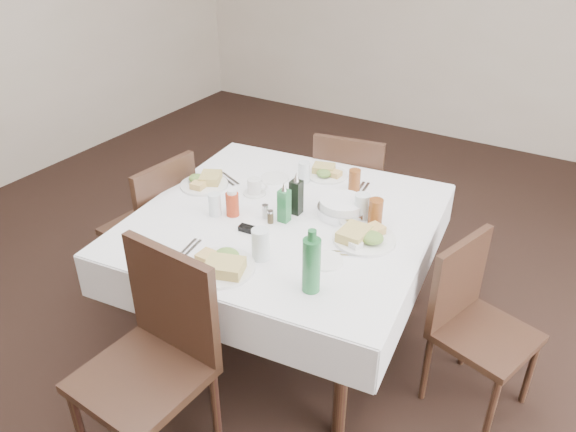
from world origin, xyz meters
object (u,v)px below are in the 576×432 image
object	(u,v)px
water_s	(261,244)
water_e	(362,207)
bread_basket	(342,208)
water_w	(215,204)
ketchup_bottle	(232,203)
green_bottle	(311,264)
chair_west	(157,221)
chair_north	(350,191)
oil_cruet_dark	(296,196)
water_n	(304,172)
coffee_mug	(255,187)
oil_cruet_green	(284,204)
chair_south	(157,349)
chair_east	(472,315)
dining_table	(284,229)

from	to	relation	value
water_s	water_e	size ratio (longest dim) A/B	1.06
bread_basket	water_w	bearing A→B (deg)	-148.57
ketchup_bottle	bread_basket	bearing A→B (deg)	31.71
water_w	green_bottle	bearing A→B (deg)	-21.77
chair_west	green_bottle	size ratio (longest dim) A/B	3.20
chair_north	oil_cruet_dark	bearing A→B (deg)	-85.69
water_n	water_e	size ratio (longest dim) A/B	0.85
coffee_mug	green_bottle	xyz separation A→B (m)	(0.66, -0.57, 0.09)
chair_west	water_e	world-z (taller)	chair_west
chair_north	green_bottle	bearing A→B (deg)	-71.59
chair_west	oil_cruet_green	size ratio (longest dim) A/B	4.26
chair_north	chair_west	bearing A→B (deg)	-130.84
chair_south	oil_cruet_dark	bearing A→B (deg)	84.04
water_w	green_bottle	size ratio (longest dim) A/B	0.41
bread_basket	chair_north	bearing A→B (deg)	111.37
water_n	water_w	bearing A→B (deg)	-109.71
chair_north	water_w	xyz separation A→B (m)	(-0.28, -1.01, 0.30)
chair_north	water_n	distance (m)	0.55
chair_east	oil_cruet_green	distance (m)	1.02
water_e	oil_cruet_dark	distance (m)	0.33
chair_north	chair_west	size ratio (longest dim) A/B	1.00
green_bottle	dining_table	bearing A→B (deg)	131.89
water_w	oil_cruet_dark	bearing A→B (deg)	33.86
chair_north	water_w	distance (m)	1.09
chair_west	water_n	distance (m)	0.90
coffee_mug	water_s	bearing A→B (deg)	-53.31
water_e	chair_east	bearing A→B (deg)	-7.63
green_bottle	bread_basket	bearing A→B (deg)	105.02
chair_east	coffee_mug	bearing A→B (deg)	178.52
water_n	water_e	xyz separation A→B (m)	(0.45, -0.21, 0.01)
chair_west	oil_cruet_dark	distance (m)	0.93
dining_table	water_e	distance (m)	0.41
chair_north	coffee_mug	distance (m)	0.81
chair_south	water_n	xyz separation A→B (m)	(-0.04, 1.27, 0.26)
oil_cruet_dark	ketchup_bottle	bearing A→B (deg)	-144.98
chair_south	bread_basket	bearing A→B (deg)	73.84
dining_table	chair_north	size ratio (longest dim) A/B	1.73
oil_cruet_dark	ketchup_bottle	distance (m)	0.32
oil_cruet_green	green_bottle	distance (m)	0.56
water_n	dining_table	bearing A→B (deg)	-74.33
dining_table	chair_west	size ratio (longest dim) A/B	1.73
water_n	coffee_mug	xyz separation A→B (m)	(-0.15, -0.26, -0.02)
water_e	oil_cruet_green	bearing A→B (deg)	-146.66
ketchup_bottle	oil_cruet_dark	bearing A→B (deg)	35.02
chair_south	coffee_mug	size ratio (longest dim) A/B	7.62
water_w	chair_west	bearing A→B (deg)	169.86
bread_basket	chair_east	bearing A→B (deg)	-6.07
water_w	oil_cruet_dark	xyz separation A→B (m)	(0.34, 0.23, 0.04)
chair_east	water_w	size ratio (longest dim) A/B	7.27
chair_south	green_bottle	xyz separation A→B (m)	(0.47, 0.44, 0.33)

